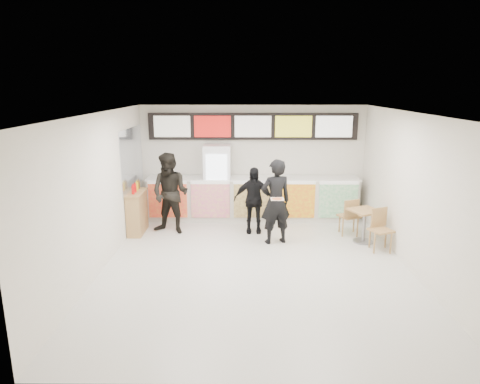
{
  "coord_description": "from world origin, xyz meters",
  "views": [
    {
      "loc": [
        -0.25,
        -7.92,
        3.49
      ],
      "look_at": [
        -0.32,
        1.2,
        1.22
      ],
      "focal_mm": 32.0,
      "sensor_mm": 36.0,
      "label": 1
    }
  ],
  "objects_px": {
    "drinks_fridge": "(217,182)",
    "condiment_ledge": "(137,212)",
    "service_counter": "(253,198)",
    "cafe_table": "(364,220)",
    "customer_main": "(276,202)",
    "customer_left": "(170,194)",
    "customer_mid": "(253,200)"
  },
  "relations": [
    {
      "from": "cafe_table",
      "to": "customer_left",
      "type": "bearing_deg",
      "value": 148.93
    },
    {
      "from": "drinks_fridge",
      "to": "customer_main",
      "type": "xyz_separation_m",
      "value": [
        1.41,
        -1.8,
        -0.03
      ]
    },
    {
      "from": "cafe_table",
      "to": "service_counter",
      "type": "bearing_deg",
      "value": 122.1
    },
    {
      "from": "condiment_ledge",
      "to": "customer_main",
      "type": "bearing_deg",
      "value": -11.34
    },
    {
      "from": "customer_left",
      "to": "customer_mid",
      "type": "relative_size",
      "value": 1.21
    },
    {
      "from": "service_counter",
      "to": "customer_main",
      "type": "relative_size",
      "value": 2.88
    },
    {
      "from": "drinks_fridge",
      "to": "condiment_ledge",
      "type": "relative_size",
      "value": 1.63
    },
    {
      "from": "service_counter",
      "to": "customer_mid",
      "type": "relative_size",
      "value": 3.44
    },
    {
      "from": "service_counter",
      "to": "cafe_table",
      "type": "xyz_separation_m",
      "value": [
        2.5,
        -1.74,
        -0.04
      ]
    },
    {
      "from": "service_counter",
      "to": "customer_mid",
      "type": "distance_m",
      "value": 1.08
    },
    {
      "from": "customer_mid",
      "to": "drinks_fridge",
      "type": "bearing_deg",
      "value": 130.71
    },
    {
      "from": "customer_left",
      "to": "cafe_table",
      "type": "bearing_deg",
      "value": 9.97
    },
    {
      "from": "customer_mid",
      "to": "cafe_table",
      "type": "xyz_separation_m",
      "value": [
        2.51,
        -0.69,
        -0.28
      ]
    },
    {
      "from": "condiment_ledge",
      "to": "drinks_fridge",
      "type": "bearing_deg",
      "value": 31.16
    },
    {
      "from": "customer_left",
      "to": "service_counter",
      "type": "bearing_deg",
      "value": 46.95
    },
    {
      "from": "service_counter",
      "to": "cafe_table",
      "type": "distance_m",
      "value": 3.05
    },
    {
      "from": "customer_main",
      "to": "customer_mid",
      "type": "distance_m",
      "value": 0.89
    },
    {
      "from": "service_counter",
      "to": "drinks_fridge",
      "type": "bearing_deg",
      "value": 179.01
    },
    {
      "from": "customer_mid",
      "to": "cafe_table",
      "type": "distance_m",
      "value": 2.62
    },
    {
      "from": "customer_main",
      "to": "drinks_fridge",
      "type": "bearing_deg",
      "value": -69.68
    },
    {
      "from": "cafe_table",
      "to": "condiment_ledge",
      "type": "distance_m",
      "value": 5.36
    },
    {
      "from": "customer_mid",
      "to": "condiment_ledge",
      "type": "distance_m",
      "value": 2.83
    },
    {
      "from": "drinks_fridge",
      "to": "cafe_table",
      "type": "height_order",
      "value": "drinks_fridge"
    },
    {
      "from": "customer_left",
      "to": "cafe_table",
      "type": "relative_size",
      "value": 1.22
    },
    {
      "from": "cafe_table",
      "to": "condiment_ledge",
      "type": "relative_size",
      "value": 1.31
    },
    {
      "from": "service_counter",
      "to": "customer_left",
      "type": "bearing_deg",
      "value": -151.02
    },
    {
      "from": "drinks_fridge",
      "to": "customer_left",
      "type": "relative_size",
      "value": 1.02
    },
    {
      "from": "customer_left",
      "to": "customer_mid",
      "type": "distance_m",
      "value": 2.0
    },
    {
      "from": "drinks_fridge",
      "to": "condiment_ledge",
      "type": "distance_m",
      "value": 2.25
    },
    {
      "from": "service_counter",
      "to": "customer_main",
      "type": "xyz_separation_m",
      "value": [
        0.47,
        -1.78,
        0.39
      ]
    },
    {
      "from": "cafe_table",
      "to": "condiment_ledge",
      "type": "xyz_separation_m",
      "value": [
        -5.32,
        0.62,
        -0.01
      ]
    },
    {
      "from": "drinks_fridge",
      "to": "condiment_ledge",
      "type": "xyz_separation_m",
      "value": [
        -1.89,
        -1.14,
        -0.48
      ]
    }
  ]
}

